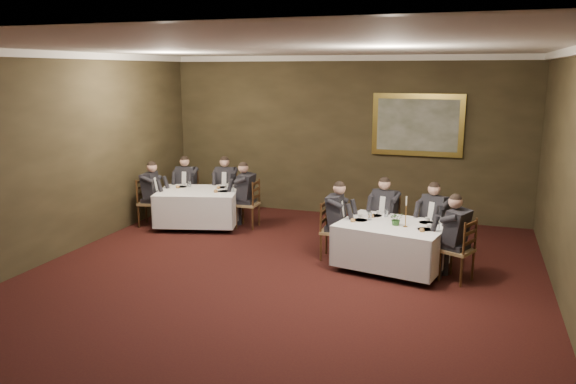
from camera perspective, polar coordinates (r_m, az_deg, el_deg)
The scene contains 28 objects.
ground at distance 8.24m, azimuth -2.53°, elevation -10.50°, with size 10.00×10.00×0.00m, color black.
ceiling at distance 7.60m, azimuth -2.79°, elevation 14.62°, with size 8.00×10.00×0.10m, color silver.
back_wall at distance 12.47m, azimuth 5.71°, elevation 5.60°, with size 8.00×0.10×3.50m, color #2D2616.
left_wall at distance 9.89m, azimuth -24.84°, elevation 2.78°, with size 0.10×10.00×3.50m, color #2D2616.
crown_molding at distance 7.60m, azimuth -2.78°, elevation 14.17°, with size 8.00×10.00×0.12m.
table_main at distance 9.30m, azimuth 10.52°, elevation -5.06°, with size 1.90×1.59×0.67m.
table_second at distance 11.77m, azimuth -9.07°, elevation -1.34°, with size 1.91×1.63×0.67m.
chair_main_backleft at distance 10.26m, azimuth 9.78°, elevation -4.34°, with size 0.53×0.51×1.00m.
diner_main_backleft at distance 10.19m, azimuth 9.80°, elevation -3.12°, with size 0.50×0.56×1.35m.
chair_main_backright at distance 10.00m, azimuth 14.61°, elevation -5.01°, with size 0.58×0.57×1.00m.
diner_main_backright at distance 9.93m, azimuth 14.65°, elevation -3.76°, with size 0.57×0.61×1.35m.
chair_main_endleft at distance 9.73m, azimuth 4.61°, elevation -5.12°, with size 0.42×0.44×1.00m.
diner_main_endleft at distance 9.66m, azimuth 4.70°, elevation -3.83°, with size 0.48×0.42×1.35m.
chair_main_endright at distance 9.07m, azimuth 16.80°, elevation -6.94°, with size 0.57×0.58×1.00m.
diner_main_endright at distance 9.00m, azimuth 16.82°, elevation -5.55°, with size 0.60×0.56×1.35m.
chair_sec_backleft at distance 12.70m, azimuth -10.15°, elevation -1.14°, with size 0.49×0.47×1.00m.
diner_sec_backleft at distance 12.64m, azimuth -10.21°, elevation -0.14°, with size 0.46×0.53×1.35m.
chair_sec_backright at distance 12.52m, azimuth -6.25°, elevation -1.21°, with size 0.50×0.49×1.00m.
diner_sec_backright at distance 12.46m, azimuth -6.29°, elevation -0.20°, with size 0.47×0.54×1.35m.
chair_sec_endright at distance 11.62m, azimuth -4.06°, elevation -2.22°, with size 0.43×0.45×1.00m.
diner_sec_endright at distance 11.57m, azimuth -4.13°, elevation -1.12°, with size 0.49×0.43×1.35m.
chair_sec_endleft at distance 12.07m, azimuth -13.84°, elevation -2.00°, with size 0.49×0.50×1.00m.
diner_sec_endleft at distance 12.02m, azimuth -13.85°, elevation -0.95°, with size 0.54×0.47×1.35m.
centerpiece at distance 9.11m, azimuth 10.95°, elevation -2.61°, with size 0.21×0.18×0.23m, color #2D5926.
candlestick at distance 9.03m, azimuth 11.88°, elevation -2.33°, with size 0.07×0.07×0.51m.
place_setting_table_main at distance 9.69m, azimuth 9.15°, elevation -2.17°, with size 0.33×0.31×0.14m.
place_setting_table_second at distance 12.12m, azimuth -10.52°, elevation 0.68°, with size 0.33×0.31×0.14m.
painting at distance 12.12m, azimuth 13.02°, elevation 6.65°, with size 1.88×0.09×1.30m.
Camera 1 is at (2.76, -7.08, 3.19)m, focal length 35.00 mm.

